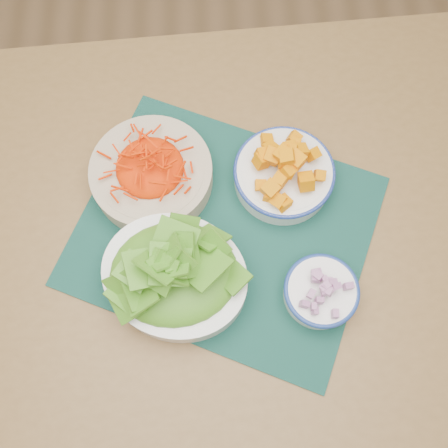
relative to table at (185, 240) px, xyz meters
name	(u,v)px	position (x,y,z in m)	size (l,w,h in m)	color
ground	(271,406)	(0.21, -0.32, -0.66)	(4.00, 4.00, 0.00)	olive
table	(185,240)	(0.00, 0.00, 0.00)	(1.33, 0.94, 0.75)	brown
placemat	(224,230)	(0.08, -0.01, 0.09)	(0.51, 0.41, 0.00)	black
carrot_bowl	(151,171)	(-0.05, 0.09, 0.14)	(0.24, 0.24, 0.09)	#BFAE8E
squash_bowl	(284,171)	(0.19, 0.08, 0.14)	(0.23, 0.23, 0.09)	white
lettuce_bowl	(174,273)	(-0.01, -0.11, 0.15)	(0.31, 0.28, 0.12)	white
onion_bowl	(321,291)	(0.24, -0.14, 0.13)	(0.14, 0.14, 0.07)	white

